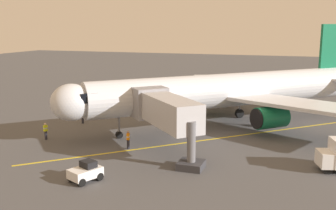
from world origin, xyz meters
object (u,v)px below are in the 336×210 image
Objects in this scene: jet_bridge at (163,110)px; tug_near_nose at (86,172)px; ground_crew_wing_walker at (83,116)px; tug_starboard_side at (264,98)px; ground_crew_marshaller at (46,131)px; airplane at (234,91)px; ground_crew_loader at (128,140)px.

jet_bridge is 10.02m from tug_near_nose.
jet_bridge is 5.64× the size of ground_crew_wing_walker.
tug_starboard_side is (-18.87, -20.05, -0.18)m from ground_crew_wing_walker.
ground_crew_wing_walker is at bearing -58.59° from tug_near_nose.
tug_near_nose is at bearing 121.41° from ground_crew_wing_walker.
tug_starboard_side is (-18.83, -27.27, -0.18)m from ground_crew_marshaller.
ground_crew_marshaller is 0.63× the size of tug_near_nose.
airplane is 21.08m from ground_crew_marshaller.
airplane is 3.45× the size of jet_bridge.
ground_crew_loader is at bearing 15.05° from jet_bridge.
ground_crew_loader reaches higher than tug_near_nose.
ground_crew_marshaller reaches higher than tug_near_nose.
ground_crew_loader is at bearing -87.74° from tug_near_nose.
tug_near_nose is at bearing 75.34° from tug_starboard_side.
jet_bridge is at bearing 69.01° from airplane.
jet_bridge reaches higher than tug_near_nose.
airplane is 12.50m from jet_bridge.
ground_crew_marshaller is at bearing 3.31° from jet_bridge.
jet_bridge is 3.51× the size of tug_starboard_side.
airplane is 19.47× the size of ground_crew_marshaller.
ground_crew_wing_walker is 0.62× the size of tug_starboard_side.
tug_near_nose is (7.28, 20.78, -3.30)m from airplane.
airplane is at bearing -121.31° from ground_crew_loader.
tug_near_nose is (-9.50, 8.41, -0.18)m from ground_crew_marshaller.
jet_bridge reaches higher than ground_crew_wing_walker.
ground_crew_wing_walker is (16.82, 5.16, -3.12)m from airplane.
ground_crew_loader is (-9.17, 0.13, 0.00)m from ground_crew_marshaller.
tug_starboard_side is (-6.53, -26.56, -3.06)m from jet_bridge.
ground_crew_marshaller is at bearing 90.34° from ground_crew_wing_walker.
airplane reaches higher than ground_crew_loader.
ground_crew_wing_walker is (0.04, -7.22, 0.00)m from ground_crew_marshaller.
ground_crew_marshaller is 1.00× the size of ground_crew_wing_walker.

